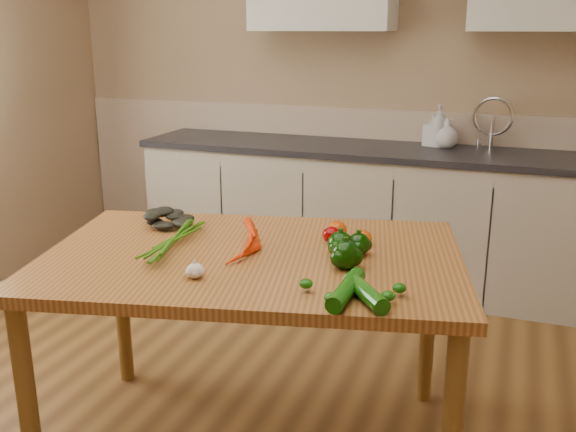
# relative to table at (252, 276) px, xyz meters

# --- Properties ---
(room) EXTENTS (4.04, 5.04, 2.64)m
(room) POSITION_rel_table_xyz_m (-0.26, -0.13, 0.52)
(room) COLOR brown
(room) RESTS_ON ground
(counter_run) EXTENTS (2.84, 0.64, 1.14)m
(counter_run) POSITION_rel_table_xyz_m (-0.05, 1.89, -0.27)
(counter_run) COLOR #B0A592
(counter_run) RESTS_ON ground
(table) EXTENTS (1.71, 1.30, 0.82)m
(table) POSITION_rel_table_xyz_m (0.00, 0.00, 0.00)
(table) COLOR #A66530
(table) RESTS_ON ground
(soap_bottle_a) EXTENTS (0.13, 0.13, 0.26)m
(soap_bottle_a) POSITION_rel_table_xyz_m (0.40, 2.02, 0.30)
(soap_bottle_a) COLOR silver
(soap_bottle_a) RESTS_ON counter_run
(soap_bottle_b) EXTENTS (0.12, 0.12, 0.20)m
(soap_bottle_b) POSITION_rel_table_xyz_m (0.36, 2.05, 0.27)
(soap_bottle_b) COLOR silver
(soap_bottle_b) RESTS_ON counter_run
(soap_bottle_c) EXTENTS (0.17, 0.17, 0.18)m
(soap_bottle_c) POSITION_rel_table_xyz_m (0.46, 2.01, 0.26)
(soap_bottle_c) COLOR silver
(soap_bottle_c) RESTS_ON counter_run
(carrot_bunch) EXTENTS (0.33, 0.28, 0.08)m
(carrot_bunch) POSITION_rel_table_xyz_m (-0.11, 0.02, 0.13)
(carrot_bunch) COLOR #E73505
(carrot_bunch) RESTS_ON table
(leafy_greens) EXTENTS (0.22, 0.20, 0.11)m
(leafy_greens) POSITION_rel_table_xyz_m (-0.45, 0.19, 0.15)
(leafy_greens) COLOR black
(leafy_greens) RESTS_ON table
(garlic_bulb) EXTENTS (0.06, 0.06, 0.05)m
(garlic_bulb) POSITION_rel_table_xyz_m (-0.08, -0.29, 0.12)
(garlic_bulb) COLOR white
(garlic_bulb) RESTS_ON table
(pepper_a) EXTENTS (0.09, 0.09, 0.09)m
(pepper_a) POSITION_rel_table_xyz_m (0.31, 0.08, 0.14)
(pepper_a) COLOR black
(pepper_a) RESTS_ON table
(pepper_b) EXTENTS (0.08, 0.08, 0.08)m
(pepper_b) POSITION_rel_table_xyz_m (0.37, 0.12, 0.13)
(pepper_b) COLOR black
(pepper_b) RESTS_ON table
(pepper_c) EXTENTS (0.10, 0.10, 0.10)m
(pepper_c) POSITION_rel_table_xyz_m (0.36, -0.03, 0.14)
(pepper_c) COLOR black
(pepper_c) RESTS_ON table
(tomato_a) EXTENTS (0.07, 0.07, 0.06)m
(tomato_a) POSITION_rel_table_xyz_m (0.24, 0.22, 0.12)
(tomato_a) COLOR #890203
(tomato_a) RESTS_ON table
(tomato_b) EXTENTS (0.08, 0.08, 0.07)m
(tomato_b) POSITION_rel_table_xyz_m (0.25, 0.27, 0.13)
(tomato_b) COLOR #CF4205
(tomato_b) RESTS_ON table
(tomato_c) EXTENTS (0.07, 0.07, 0.06)m
(tomato_c) POSITION_rel_table_xyz_m (0.36, 0.23, 0.12)
(tomato_c) COLOR #CF4205
(tomato_c) RESTS_ON table
(zucchini_a) EXTENTS (0.18, 0.21, 0.05)m
(zucchini_a) POSITION_rel_table_xyz_m (0.49, -0.28, 0.12)
(zucchini_a) COLOR #0F4C08
(zucchini_a) RESTS_ON table
(zucchini_b) EXTENTS (0.06, 0.26, 0.05)m
(zucchini_b) POSITION_rel_table_xyz_m (0.43, -0.27, 0.12)
(zucchini_b) COLOR #0F4C08
(zucchini_b) RESTS_ON table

